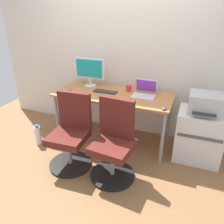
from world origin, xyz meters
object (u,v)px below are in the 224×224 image
object	(u,v)px
office_chair_left	(71,134)
water_bottle_on_floor	(38,135)
office_chair_right	(114,143)
printer	(205,103)
side_cabinet	(199,136)
desktop_monitor	(90,70)
open_laptop	(145,92)
coffee_mug	(129,88)

from	to	relation	value
office_chair_left	water_bottle_on_floor	size ratio (longest dim) A/B	3.03
office_chair_right	printer	world-z (taller)	office_chair_right
water_bottle_on_floor	printer	bearing A→B (deg)	12.65
office_chair_left	side_cabinet	size ratio (longest dim) A/B	1.39
office_chair_left	office_chair_right	distance (m)	0.57
office_chair_right	side_cabinet	xyz separation A→B (m)	(0.92, 0.70, -0.08)
printer	desktop_monitor	size ratio (longest dim) A/B	0.83
office_chair_left	desktop_monitor	world-z (taller)	desktop_monitor
office_chair_left	office_chair_right	world-z (taller)	same
side_cabinet	water_bottle_on_floor	size ratio (longest dim) A/B	2.18
printer	desktop_monitor	xyz separation A→B (m)	(-1.68, 0.24, 0.20)
water_bottle_on_floor	desktop_monitor	bearing A→B (deg)	54.25
open_laptop	water_bottle_on_floor	bearing A→B (deg)	-156.79
office_chair_left	open_laptop	bearing A→B (deg)	48.63
desktop_monitor	open_laptop	world-z (taller)	desktop_monitor
office_chair_left	coffee_mug	distance (m)	1.09
office_chair_left	water_bottle_on_floor	distance (m)	0.79
desktop_monitor	coffee_mug	size ratio (longest dim) A/B	5.22
office_chair_left	printer	world-z (taller)	office_chair_left
office_chair_left	water_bottle_on_floor	bearing A→B (deg)	164.10
office_chair_left	open_laptop	world-z (taller)	open_laptop
printer	water_bottle_on_floor	world-z (taller)	printer
coffee_mug	office_chair_left	bearing A→B (deg)	-116.49
side_cabinet	coffee_mug	size ratio (longest dim) A/B	7.36
side_cabinet	printer	xyz separation A→B (m)	(-0.00, -0.00, 0.46)
desktop_monitor	printer	bearing A→B (deg)	-8.07
printer	water_bottle_on_floor	xyz separation A→B (m)	(-2.20, -0.49, -0.65)
office_chair_right	open_laptop	world-z (taller)	open_laptop
water_bottle_on_floor	office_chair_right	bearing A→B (deg)	-8.96
open_laptop	coffee_mug	size ratio (longest dim) A/B	3.37
office_chair_right	water_bottle_on_floor	world-z (taller)	office_chair_right
side_cabinet	desktop_monitor	size ratio (longest dim) A/B	1.41
desktop_monitor	office_chair_left	bearing A→B (deg)	-79.05
office_chair_right	coffee_mug	size ratio (longest dim) A/B	10.22
printer	office_chair_left	bearing A→B (deg)	-155.03
water_bottle_on_floor	open_laptop	size ratio (longest dim) A/B	1.00
office_chair_right	printer	xyz separation A→B (m)	(0.92, 0.70, 0.37)
office_chair_left	side_cabinet	distance (m)	1.65
open_laptop	office_chair_right	bearing A→B (deg)	-99.93
office_chair_left	open_laptop	size ratio (longest dim) A/B	3.03
office_chair_right	water_bottle_on_floor	xyz separation A→B (m)	(-1.28, 0.20, -0.28)
printer	coffee_mug	bearing A→B (deg)	168.11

